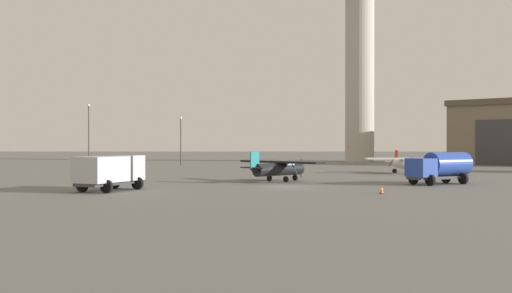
{
  "coord_description": "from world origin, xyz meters",
  "views": [
    {
      "loc": [
        -2.62,
        -50.76,
        3.75
      ],
      "look_at": [
        -2.68,
        30.55,
        3.21
      ],
      "focal_mm": 42.13,
      "sensor_mm": 36.0,
      "label": 1
    }
  ],
  "objects": [
    {
      "name": "ground_plane",
      "position": [
        0.0,
        0.0,
        0.0
      ],
      "size": [
        400.0,
        400.0,
        0.0
      ],
      "primitive_type": "plane",
      "color": "#60605E"
    },
    {
      "name": "control_tower",
      "position": [
        17.61,
        66.33,
        22.09
      ],
      "size": [
        9.72,
        9.72,
        42.49
      ],
      "color": "#B2AD9E",
      "rests_on": "ground_plane"
    },
    {
      "name": "airplane_white",
      "position": [
        15.28,
        22.11,
        1.29
      ],
      "size": [
        9.38,
        7.37,
        2.77
      ],
      "rotation": [
        0.0,
        0.0,
        4.75
      ],
      "color": "white",
      "rests_on": "ground_plane"
    },
    {
      "name": "airplane_black",
      "position": [
        -0.5,
        6.42,
        1.35
      ],
      "size": [
        7.96,
        7.91,
        2.9
      ],
      "rotation": [
        0.0,
        0.0,
        0.79
      ],
      "color": "black",
      "rests_on": "ground_plane"
    },
    {
      "name": "truck_box_silver",
      "position": [
        -14.0,
        -4.38,
        1.58
      ],
      "size": [
        4.8,
        6.41,
        2.72
      ],
      "rotation": [
        0.0,
        0.0,
        1.14
      ],
      "color": "#38383D",
      "rests_on": "ground_plane"
    },
    {
      "name": "truck_fuel_tanker_blue",
      "position": [
        14.0,
        3.12,
        1.59
      ],
      "size": [
        6.57,
        5.05,
        2.87
      ],
      "rotation": [
        0.0,
        0.0,
        3.66
      ],
      "color": "#38383D",
      "rests_on": "ground_plane"
    },
    {
      "name": "light_post_west",
      "position": [
        -15.18,
        49.28,
        4.84
      ],
      "size": [
        0.44,
        0.44,
        8.06
      ],
      "color": "#38383D",
      "rests_on": "ground_plane"
    },
    {
      "name": "light_post_north",
      "position": [
        -29.68,
        46.18,
        5.86
      ],
      "size": [
        0.44,
        0.44,
        10.0
      ],
      "color": "#38383D",
      "rests_on": "ground_plane"
    },
    {
      "name": "traffic_cone_near_left",
      "position": [
        -13.72,
        6.7,
        0.29
      ],
      "size": [
        0.36,
        0.36,
        0.58
      ],
      "color": "black",
      "rests_on": "ground_plane"
    },
    {
      "name": "traffic_cone_near_right",
      "position": [
        6.54,
        -7.04,
        0.3
      ],
      "size": [
        0.36,
        0.36,
        0.62
      ],
      "color": "black",
      "rests_on": "ground_plane"
    }
  ]
}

